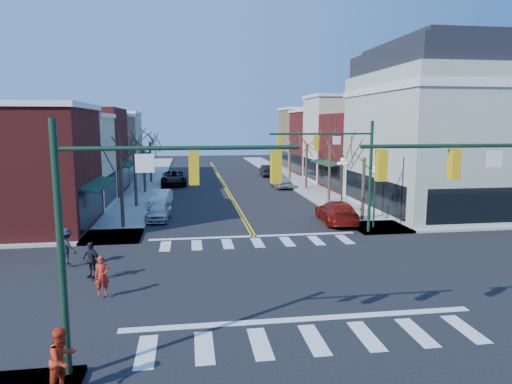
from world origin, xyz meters
name	(u,v)px	position (x,y,z in m)	size (l,w,h in m)	color
ground	(278,277)	(0.00, 0.00, 0.00)	(160.00, 160.00, 0.00)	black
sidewalk_left	(134,205)	(-8.75, 20.00, 0.07)	(3.50, 70.00, 0.15)	#9E9B93
sidewalk_right	(329,200)	(8.75, 20.00, 0.07)	(3.50, 70.00, 0.15)	#9E9B93
bldg_left_brick_a	(10,170)	(-15.50, 11.75, 4.00)	(10.00, 8.50, 8.00)	maroon
bldg_left_stucco_a	(46,164)	(-15.50, 19.50, 3.75)	(10.00, 7.00, 7.50)	beige
bldg_left_brick_b	(71,152)	(-15.50, 27.50, 4.25)	(10.00, 9.00, 8.50)	maroon
bldg_left_tan	(89,150)	(-15.50, 35.75, 3.90)	(10.00, 7.50, 7.80)	#A18158
bldg_left_stucco_b	(101,145)	(-15.50, 43.50, 4.10)	(10.00, 8.00, 8.20)	beige
bldg_right_brick_a	(375,152)	(15.50, 25.75, 4.00)	(10.00, 8.50, 8.00)	maroon
bldg_right_stucco	(350,140)	(15.50, 33.50, 5.00)	(10.00, 7.00, 10.00)	beige
bldg_right_brick_b	(331,143)	(15.50, 41.00, 4.25)	(10.00, 8.00, 8.50)	maroon
bldg_right_tan	(315,139)	(15.50, 49.00, 4.50)	(10.00, 8.00, 9.00)	#A18158
victorian_corner	(445,128)	(16.50, 14.50, 6.66)	(12.25, 14.25, 13.30)	#A9B69D
traffic_mast_near_left	(131,211)	(-5.55, -7.40, 4.71)	(6.60, 0.28, 7.20)	#14331E
traffic_mast_near_right	(504,201)	(5.55, -7.40, 4.71)	(6.60, 0.28, 7.20)	#14331E
traffic_mast_far_right	(343,161)	(5.55, 7.40, 4.71)	(6.60, 0.28, 7.20)	#14331E
lamppost_corner	(375,186)	(8.20, 8.50, 2.96)	(0.36, 0.36, 4.33)	#14331E
lamppost_midblock	(342,175)	(8.20, 15.00, 2.96)	(0.36, 0.36, 4.33)	#14331E
tree_left_a	(122,194)	(-8.40, 11.00, 2.38)	(0.24, 0.24, 4.76)	#382B21
tree_left_b	(135,178)	(-8.40, 19.00, 2.52)	(0.24, 0.24, 5.04)	#382B21
tree_left_c	(144,171)	(-8.40, 27.00, 2.27)	(0.24, 0.24, 4.55)	#382B21
tree_left_d	(151,162)	(-8.40, 35.00, 2.45)	(0.24, 0.24, 4.90)	#382B21
tree_right_a	(363,190)	(8.40, 11.00, 2.31)	(0.24, 0.24, 4.62)	#382B21
tree_right_b	(329,174)	(8.40, 19.00, 2.59)	(0.24, 0.24, 5.18)	#382B21
tree_right_c	(306,167)	(8.40, 27.00, 2.42)	(0.24, 0.24, 4.83)	#382B21
tree_right_d	(290,160)	(8.40, 35.00, 2.48)	(0.24, 0.24, 4.97)	#382B21
car_left_near	(159,211)	(-6.20, 13.50, 0.67)	(1.59, 3.96, 1.35)	#BABBC0
car_left_mid	(161,198)	(-6.40, 19.41, 0.68)	(1.44, 4.13, 1.36)	white
car_left_far	(174,178)	(-5.64, 32.79, 0.84)	(2.78, 6.03, 1.68)	black
car_right_near	(337,212)	(6.40, 10.80, 0.79)	(2.22, 5.47, 1.59)	maroon
car_right_mid	(281,181)	(5.98, 28.58, 0.73)	(1.72, 4.28, 1.46)	#B4B5B9
car_right_far	(267,170)	(6.40, 39.82, 0.76)	(1.61, 4.62, 1.52)	black
pedestrian_red_a	(102,276)	(-7.53, -1.44, 0.95)	(0.58, 0.38, 1.60)	red
pedestrian_red_b	(62,360)	(-7.30, -8.28, 1.02)	(0.85, 0.66, 1.74)	red
pedestrian_dark_a	(91,260)	(-8.39, 0.79, 0.98)	(0.97, 0.40, 1.65)	black
pedestrian_dark_b	(66,247)	(-10.00, 3.00, 1.05)	(1.16, 0.67, 1.80)	black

